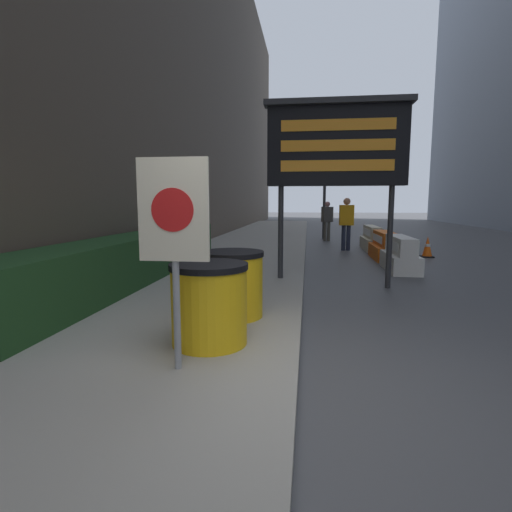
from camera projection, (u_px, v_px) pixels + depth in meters
The scene contains 15 objects.
ground_plane at pixel (297, 395), 3.26m from camera, with size 120.00×120.00×0.00m, color #474749.
sidewalk_left at pixel (85, 374), 3.49m from camera, with size 3.70×56.00×0.14m.
building_left_facade at pixel (183, 13), 12.40m from camera, with size 0.40×50.40×14.79m.
hedge_strip at pixel (137, 257), 7.46m from camera, with size 0.90×7.88×0.82m.
barrel_drum_foreground at pixel (209, 304), 4.01m from camera, with size 0.79×0.79×0.82m.
barrel_drum_middle at pixel (232, 284), 4.99m from camera, with size 0.79×0.79×0.82m.
warning_sign at pixel (174, 226), 3.27m from camera, with size 0.59×0.08×1.78m.
message_board at pixel (337, 146), 7.13m from camera, with size 2.60×0.36×3.36m.
jersey_barrier_white at pixel (400, 256), 9.15m from camera, with size 0.63×1.66×0.79m.
jersey_barrier_orange_far at pixel (384, 247), 11.05m from camera, with size 0.62×1.69×0.76m.
jersey_barrier_cream at pixel (372, 239), 13.25m from camera, with size 0.54×1.88×0.79m.
traffic_cone_near at pixel (427, 247), 11.41m from camera, with size 0.34×0.34×0.60m.
traffic_light_near_curb at pixel (325, 172), 16.81m from camera, with size 0.28×0.44×3.92m.
pedestrian_worker at pixel (327, 218), 16.20m from camera, with size 0.48×0.40×1.60m.
pedestrian_passerby at pixel (346, 220), 12.94m from camera, with size 0.46×0.28×1.71m.
Camera 1 is at (0.06, -3.10, 1.56)m, focal length 28.00 mm.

